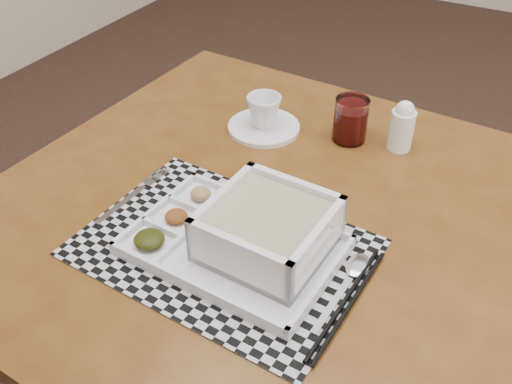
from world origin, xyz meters
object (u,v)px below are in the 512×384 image
Objects in this scene: serving_tray at (257,235)px; cup at (264,111)px; dining_table at (264,235)px; creamer_bottle at (402,126)px; juice_glass at (350,121)px.

serving_tray reaches higher than cup.
cup is (-0.16, 0.33, 0.01)m from serving_tray.
dining_table is 13.65× the size of cup.
serving_tray is 0.41m from creamer_bottle.
cup is at bearing 116.51° from serving_tray.
serving_tray is at bearing -104.55° from creamer_bottle.
dining_table is at bearing -63.99° from cup.
dining_table is at bearing -117.63° from creamer_bottle.
serving_tray is 0.37m from cup.
cup is 0.69× the size of creamer_bottle.
juice_glass is (0.00, 0.38, 0.01)m from serving_tray.
creamer_bottle reaches higher than juice_glass.
cup is at bearing 118.36° from dining_table.
creamer_bottle is (0.10, 0.02, 0.01)m from juice_glass.
serving_tray reaches higher than juice_glass.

